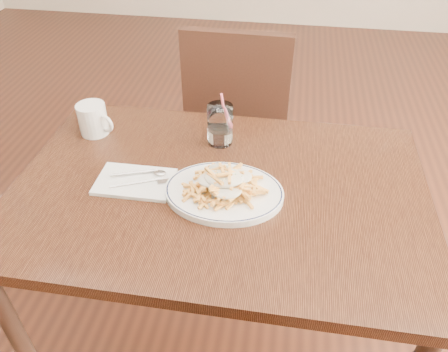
% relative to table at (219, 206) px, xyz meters
% --- Properties ---
extents(floor, '(7.00, 7.00, 0.00)m').
position_rel_table_xyz_m(floor, '(0.00, 0.00, -0.67)').
color(floor, black).
rests_on(floor, ground).
extents(table, '(1.20, 0.80, 0.75)m').
position_rel_table_xyz_m(table, '(0.00, 0.00, 0.00)').
color(table, black).
rests_on(table, ground).
extents(chair_far, '(0.45, 0.45, 0.96)m').
position_rel_table_xyz_m(chair_far, '(-0.04, 0.76, -0.13)').
color(chair_far, black).
rests_on(chair_far, ground).
extents(fries_plate, '(0.37, 0.34, 0.02)m').
position_rel_table_xyz_m(fries_plate, '(0.02, -0.04, 0.09)').
color(fries_plate, white).
rests_on(fries_plate, table).
extents(loaded_fries, '(0.24, 0.21, 0.06)m').
position_rel_table_xyz_m(loaded_fries, '(0.02, -0.04, 0.13)').
color(loaded_fries, '#F2AD4A').
rests_on(loaded_fries, fries_plate).
extents(napkin, '(0.22, 0.15, 0.01)m').
position_rel_table_xyz_m(napkin, '(-0.25, -0.02, 0.08)').
color(napkin, white).
rests_on(napkin, table).
extents(cutlery, '(0.19, 0.13, 0.01)m').
position_rel_table_xyz_m(cutlery, '(-0.25, -0.02, 0.09)').
color(cutlery, silver).
rests_on(cutlery, napkin).
extents(water_glass, '(0.08, 0.08, 0.18)m').
position_rel_table_xyz_m(water_glass, '(-0.04, 0.23, 0.14)').
color(water_glass, white).
rests_on(water_glass, table).
extents(coffee_mug, '(0.13, 0.10, 0.11)m').
position_rel_table_xyz_m(coffee_mug, '(-0.46, 0.21, 0.13)').
color(coffee_mug, white).
rests_on(coffee_mug, table).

